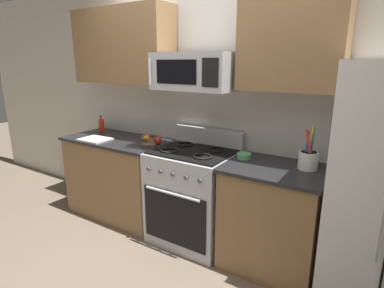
{
  "coord_description": "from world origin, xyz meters",
  "views": [
    {
      "loc": [
        1.5,
        -1.68,
        1.74
      ],
      "look_at": [
        0.07,
        0.55,
        1.03
      ],
      "focal_mm": 28.93,
      "sensor_mm": 36.0,
      "label": 1
    }
  ],
  "objects_px": {
    "microwave": "(195,71)",
    "cutting_board": "(95,139)",
    "fruit_basket": "(149,139)",
    "utensil_crock": "(308,159)",
    "apple_loose": "(158,140)",
    "bottle_hot_sauce": "(101,124)",
    "prep_bowl": "(244,156)",
    "range_oven": "(193,195)"
  },
  "relations": [
    {
      "from": "range_oven",
      "to": "utensil_crock",
      "type": "relative_size",
      "value": 3.16
    },
    {
      "from": "fruit_basket",
      "to": "bottle_hot_sauce",
      "type": "relative_size",
      "value": 1.01
    },
    {
      "from": "prep_bowl",
      "to": "microwave",
      "type": "bearing_deg",
      "value": -173.58
    },
    {
      "from": "range_oven",
      "to": "utensil_crock",
      "type": "bearing_deg",
      "value": 5.31
    },
    {
      "from": "utensil_crock",
      "to": "prep_bowl",
      "type": "relative_size",
      "value": 2.71
    },
    {
      "from": "prep_bowl",
      "to": "cutting_board",
      "type": "bearing_deg",
      "value": -170.89
    },
    {
      "from": "utensil_crock",
      "to": "cutting_board",
      "type": "height_order",
      "value": "utensil_crock"
    },
    {
      "from": "bottle_hot_sauce",
      "to": "prep_bowl",
      "type": "height_order",
      "value": "bottle_hot_sauce"
    },
    {
      "from": "range_oven",
      "to": "apple_loose",
      "type": "distance_m",
      "value": 0.67
    },
    {
      "from": "fruit_basket",
      "to": "range_oven",
      "type": "bearing_deg",
      "value": -4.34
    },
    {
      "from": "apple_loose",
      "to": "cutting_board",
      "type": "relative_size",
      "value": 0.25
    },
    {
      "from": "bottle_hot_sauce",
      "to": "prep_bowl",
      "type": "bearing_deg",
      "value": -2.4
    },
    {
      "from": "cutting_board",
      "to": "prep_bowl",
      "type": "distance_m",
      "value": 1.65
    },
    {
      "from": "fruit_basket",
      "to": "apple_loose",
      "type": "distance_m",
      "value": 0.1
    },
    {
      "from": "cutting_board",
      "to": "bottle_hot_sauce",
      "type": "relative_size",
      "value": 1.62
    },
    {
      "from": "utensil_crock",
      "to": "range_oven",
      "type": "bearing_deg",
      "value": -174.69
    },
    {
      "from": "bottle_hot_sauce",
      "to": "utensil_crock",
      "type": "bearing_deg",
      "value": -1.57
    },
    {
      "from": "fruit_basket",
      "to": "prep_bowl",
      "type": "xyz_separation_m",
      "value": [
        1.05,
        0.04,
        -0.02
      ]
    },
    {
      "from": "prep_bowl",
      "to": "utensil_crock",
      "type": "bearing_deg",
      "value": 1.37
    },
    {
      "from": "utensil_crock",
      "to": "fruit_basket",
      "type": "height_order",
      "value": "utensil_crock"
    },
    {
      "from": "fruit_basket",
      "to": "cutting_board",
      "type": "bearing_deg",
      "value": -159.02
    },
    {
      "from": "range_oven",
      "to": "cutting_board",
      "type": "relative_size",
      "value": 3.45
    },
    {
      "from": "range_oven",
      "to": "utensil_crock",
      "type": "height_order",
      "value": "utensil_crock"
    },
    {
      "from": "cutting_board",
      "to": "prep_bowl",
      "type": "bearing_deg",
      "value": 9.11
    },
    {
      "from": "range_oven",
      "to": "prep_bowl",
      "type": "relative_size",
      "value": 8.57
    },
    {
      "from": "utensil_crock",
      "to": "apple_loose",
      "type": "bearing_deg",
      "value": -178.67
    },
    {
      "from": "cutting_board",
      "to": "utensil_crock",
      "type": "bearing_deg",
      "value": 7.21
    },
    {
      "from": "microwave",
      "to": "bottle_hot_sauce",
      "type": "height_order",
      "value": "microwave"
    },
    {
      "from": "apple_loose",
      "to": "cutting_board",
      "type": "xyz_separation_m",
      "value": [
        -0.69,
        -0.24,
        -0.03
      ]
    },
    {
      "from": "apple_loose",
      "to": "cutting_board",
      "type": "bearing_deg",
      "value": -160.68
    },
    {
      "from": "range_oven",
      "to": "apple_loose",
      "type": "relative_size",
      "value": 13.78
    },
    {
      "from": "fruit_basket",
      "to": "cutting_board",
      "type": "relative_size",
      "value": 0.62
    },
    {
      "from": "apple_loose",
      "to": "fruit_basket",
      "type": "bearing_deg",
      "value": -170.72
    },
    {
      "from": "cutting_board",
      "to": "bottle_hot_sauce",
      "type": "bearing_deg",
      "value": 129.2
    },
    {
      "from": "microwave",
      "to": "prep_bowl",
      "type": "relative_size",
      "value": 5.84
    },
    {
      "from": "microwave",
      "to": "apple_loose",
      "type": "distance_m",
      "value": 0.85
    },
    {
      "from": "bottle_hot_sauce",
      "to": "range_oven",
      "type": "bearing_deg",
      "value": -6.43
    },
    {
      "from": "fruit_basket",
      "to": "prep_bowl",
      "type": "relative_size",
      "value": 1.55
    },
    {
      "from": "microwave",
      "to": "cutting_board",
      "type": "relative_size",
      "value": 2.35
    },
    {
      "from": "microwave",
      "to": "bottle_hot_sauce",
      "type": "xyz_separation_m",
      "value": [
        -1.43,
        0.13,
        -0.65
      ]
    },
    {
      "from": "microwave",
      "to": "cutting_board",
      "type": "distance_m",
      "value": 1.39
    },
    {
      "from": "microwave",
      "to": "prep_bowl",
      "type": "bearing_deg",
      "value": 6.42
    }
  ]
}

